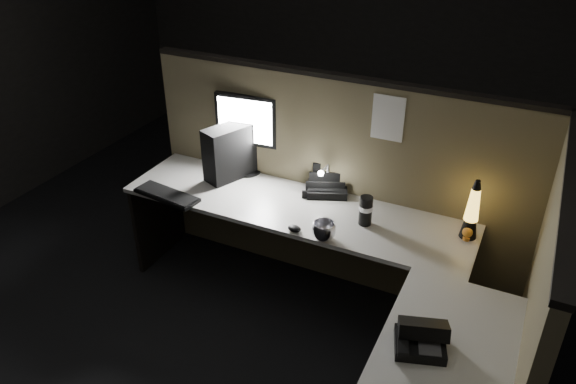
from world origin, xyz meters
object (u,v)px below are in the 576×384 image
at_px(pc_tower, 230,152).
at_px(monitor, 246,127).
at_px(desk_phone, 420,338).
at_px(keyboard, 167,195).
at_px(lava_lamp, 472,214).

bearing_deg(pc_tower, monitor, 82.63).
bearing_deg(desk_phone, pc_tower, 129.88).
relative_size(pc_tower, keyboard, 0.82).
xyz_separation_m(pc_tower, lava_lamp, (1.64, -0.04, -0.03)).
bearing_deg(lava_lamp, desk_phone, -92.16).
bearing_deg(keyboard, monitor, 68.18).
height_order(pc_tower, lava_lamp, same).
distance_m(pc_tower, monitor, 0.21).
bearing_deg(keyboard, desk_phone, -10.63).
distance_m(pc_tower, keyboard, 0.52).
xyz_separation_m(pc_tower, keyboard, (-0.24, -0.43, -0.18)).
distance_m(keyboard, desk_phone, 1.94).
bearing_deg(lava_lamp, keyboard, -168.25).
relative_size(monitor, keyboard, 1.24).
height_order(monitor, lava_lamp, monitor).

